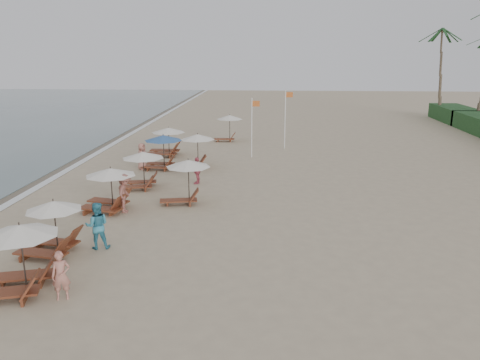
# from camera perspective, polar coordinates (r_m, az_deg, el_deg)

# --- Properties ---
(ground) EXTENTS (160.00, 160.00, 0.00)m
(ground) POSITION_cam_1_polar(r_m,az_deg,el_deg) (19.08, -2.37, -7.87)
(ground) COLOR tan
(ground) RESTS_ON ground
(wet_sand_band) EXTENTS (3.20, 140.00, 0.01)m
(wet_sand_band) POSITION_cam_1_polar(r_m,az_deg,el_deg) (31.92, -23.23, 0.30)
(wet_sand_band) COLOR #6B5E4C
(wet_sand_band) RESTS_ON ground
(foam_line) EXTENTS (0.50, 140.00, 0.02)m
(foam_line) POSITION_cam_1_polar(r_m,az_deg,el_deg) (31.35, -21.11, 0.28)
(foam_line) COLOR white
(foam_line) RESTS_ON ground
(lounger_station_0) EXTENTS (2.76, 2.47, 2.27)m
(lounger_station_0) POSITION_cam_1_polar(r_m,az_deg,el_deg) (16.76, -25.06, -8.61)
(lounger_station_0) COLOR brown
(lounger_station_0) RESTS_ON ground
(lounger_station_1) EXTENTS (2.52, 2.15, 2.09)m
(lounger_station_1) POSITION_cam_1_polar(r_m,az_deg,el_deg) (19.39, -21.63, -5.43)
(lounger_station_1) COLOR brown
(lounger_station_1) RESTS_ON ground
(lounger_station_2) EXTENTS (2.75, 2.39, 2.09)m
(lounger_station_2) POSITION_cam_1_polar(r_m,az_deg,el_deg) (23.82, -15.50, -1.04)
(lounger_station_2) COLOR brown
(lounger_station_2) RESTS_ON ground
(lounger_station_3) EXTENTS (2.52, 2.31, 2.08)m
(lounger_station_3) POSITION_cam_1_polar(r_m,az_deg,el_deg) (27.25, -11.70, 1.36)
(lounger_station_3) COLOR brown
(lounger_station_3) RESTS_ON ground
(lounger_station_4) EXTENTS (2.58, 2.45, 2.22)m
(lounger_station_4) POSITION_cam_1_polar(r_m,az_deg,el_deg) (31.64, -9.34, 3.50)
(lounger_station_4) COLOR brown
(lounger_station_4) RESTS_ON ground
(lounger_station_5) EXTENTS (2.84, 2.44, 2.08)m
(lounger_station_5) POSITION_cam_1_polar(r_m,az_deg,el_deg) (35.74, -8.86, 4.46)
(lounger_station_5) COLOR brown
(lounger_station_5) RESTS_ON ground
(inland_station_0) EXTENTS (2.62, 2.24, 2.22)m
(inland_station_0) POSITION_cam_1_polar(r_m,az_deg,el_deg) (24.01, -6.58, 0.46)
(inland_station_0) COLOR brown
(inland_station_0) RESTS_ON ground
(inland_station_1) EXTENTS (2.77, 2.24, 2.22)m
(inland_station_1) POSITION_cam_1_polar(r_m,az_deg,el_deg) (31.54, -5.48, 3.79)
(inland_station_1) COLOR brown
(inland_station_1) RESTS_ON ground
(inland_station_2) EXTENTS (2.51, 2.24, 2.22)m
(inland_station_2) POSITION_cam_1_polar(r_m,az_deg,el_deg) (41.15, -1.46, 6.65)
(inland_station_2) COLOR brown
(inland_station_2) RESTS_ON ground
(beachgoer_near) EXTENTS (0.66, 0.53, 1.56)m
(beachgoer_near) POSITION_cam_1_polar(r_m,az_deg,el_deg) (15.94, -20.42, -10.55)
(beachgoer_near) COLOR #B77363
(beachgoer_near) RESTS_ON ground
(beachgoer_mid_a) EXTENTS (1.06, 0.91, 1.86)m
(beachgoer_mid_a) POSITION_cam_1_polar(r_m,az_deg,el_deg) (19.37, -16.55, -5.19)
(beachgoer_mid_a) COLOR teal
(beachgoer_mid_a) RESTS_ON ground
(beachgoer_mid_b) EXTENTS (0.81, 1.27, 1.87)m
(beachgoer_mid_b) POSITION_cam_1_polar(r_m,az_deg,el_deg) (23.36, -13.50, -1.55)
(beachgoer_mid_b) COLOR #8D5247
(beachgoer_mid_b) RESTS_ON ground
(beachgoer_far_a) EXTENTS (0.54, 0.97, 1.57)m
(beachgoer_far_a) POSITION_cam_1_polar(r_m,az_deg,el_deg) (27.85, -5.07, 1.14)
(beachgoer_far_a) COLOR #B64957
(beachgoer_far_a) RESTS_ON ground
(beachgoer_far_b) EXTENTS (0.77, 0.97, 1.73)m
(beachgoer_far_b) POSITION_cam_1_polar(r_m,az_deg,el_deg) (31.81, -11.51, 2.77)
(beachgoer_far_b) COLOR #AE6D5E
(beachgoer_far_b) RESTS_ON ground
(flag_pole_near) EXTENTS (0.59, 0.08, 4.26)m
(flag_pole_near) POSITION_cam_1_polar(r_m,az_deg,el_deg) (34.65, 1.46, 6.57)
(flag_pole_near) COLOR silver
(flag_pole_near) RESTS_ON ground
(flag_pole_far) EXTENTS (0.60, 0.08, 4.61)m
(flag_pole_far) POSITION_cam_1_polar(r_m,az_deg,el_deg) (38.04, 5.42, 7.53)
(flag_pole_far) COLOR silver
(flag_pole_far) RESTS_ON ground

